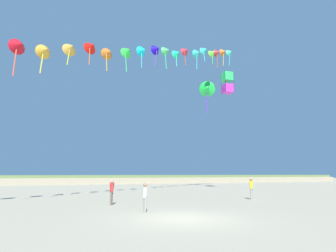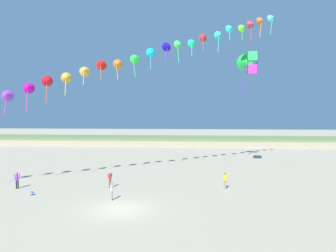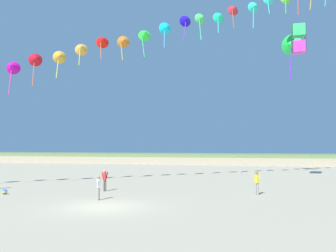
{
  "view_description": "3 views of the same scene",
  "coord_description": "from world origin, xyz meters",
  "px_view_note": "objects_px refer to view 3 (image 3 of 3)",
  "views": [
    {
      "loc": [
        -4.55,
        -11.64,
        2.01
      ],
      "look_at": [
        1.97,
        8.17,
        5.82
      ],
      "focal_mm": 28.0,
      "sensor_mm": 36.0,
      "label": 1
    },
    {
      "loc": [
        5.36,
        -21.88,
        7.17
      ],
      "look_at": [
        2.54,
        13.08,
        5.76
      ],
      "focal_mm": 32.0,
      "sensor_mm": 36.0,
      "label": 2
    },
    {
      "loc": [
        7.85,
        -18.78,
        3.48
      ],
      "look_at": [
        1.43,
        10.19,
        5.03
      ],
      "focal_mm": 38.0,
      "sensor_mm": 36.0,
      "label": 3
    }
  ],
  "objects_px": {
    "person_near_left": "(257,181)",
    "large_kite_mid_trail": "(290,45)",
    "large_kite_low_lead": "(299,39)",
    "person_mid_center": "(99,186)",
    "person_near_right": "(105,179)",
    "beach_ball": "(5,192)"
  },
  "relations": [
    {
      "from": "person_near_left",
      "to": "person_mid_center",
      "type": "distance_m",
      "value": 10.73
    },
    {
      "from": "large_kite_mid_trail",
      "to": "beach_ball",
      "type": "xyz_separation_m",
      "value": [
        -21.45,
        -18.88,
        -14.39
      ]
    },
    {
      "from": "person_near_right",
      "to": "person_mid_center",
      "type": "bearing_deg",
      "value": -72.56
    },
    {
      "from": "person_mid_center",
      "to": "person_near_right",
      "type": "bearing_deg",
      "value": 107.44
    },
    {
      "from": "person_near_left",
      "to": "large_kite_low_lead",
      "type": "bearing_deg",
      "value": 66.34
    },
    {
      "from": "person_near_right",
      "to": "large_kite_low_lead",
      "type": "bearing_deg",
      "value": 33.81
    },
    {
      "from": "person_mid_center",
      "to": "large_kite_low_lead",
      "type": "relative_size",
      "value": 0.57
    },
    {
      "from": "person_near_left",
      "to": "beach_ball",
      "type": "bearing_deg",
      "value": -168.68
    },
    {
      "from": "beach_ball",
      "to": "person_near_right",
      "type": "bearing_deg",
      "value": 26.36
    },
    {
      "from": "person_near_left",
      "to": "large_kite_mid_trail",
      "type": "distance_m",
      "value": 21.0
    },
    {
      "from": "person_mid_center",
      "to": "large_kite_low_lead",
      "type": "bearing_deg",
      "value": 45.54
    },
    {
      "from": "beach_ball",
      "to": "person_near_left",
      "type": "bearing_deg",
      "value": 11.32
    },
    {
      "from": "person_mid_center",
      "to": "large_kite_low_lead",
      "type": "height_order",
      "value": "large_kite_low_lead"
    },
    {
      "from": "person_mid_center",
      "to": "person_near_left",
      "type": "bearing_deg",
      "value": 24.53
    },
    {
      "from": "person_mid_center",
      "to": "large_kite_mid_trail",
      "type": "xyz_separation_m",
      "value": [
        13.99,
        19.88,
        13.68
      ]
    },
    {
      "from": "person_near_right",
      "to": "large_kite_low_lead",
      "type": "relative_size",
      "value": 0.61
    },
    {
      "from": "large_kite_low_lead",
      "to": "beach_ball",
      "type": "distance_m",
      "value": 28.7
    },
    {
      "from": "person_near_right",
      "to": "beach_ball",
      "type": "xyz_separation_m",
      "value": [
        -6.19,
        -3.07,
        -0.77
      ]
    },
    {
      "from": "person_near_left",
      "to": "large_kite_mid_trail",
      "type": "relative_size",
      "value": 0.33
    },
    {
      "from": "large_kite_low_lead",
      "to": "large_kite_mid_trail",
      "type": "xyz_separation_m",
      "value": [
        -0.12,
        5.51,
        1.01
      ]
    },
    {
      "from": "person_near_right",
      "to": "beach_ball",
      "type": "height_order",
      "value": "person_near_right"
    },
    {
      "from": "person_near_left",
      "to": "large_kite_low_lead",
      "type": "distance_m",
      "value": 16.62
    }
  ]
}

